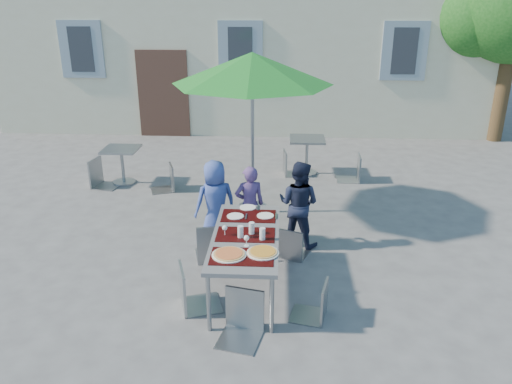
# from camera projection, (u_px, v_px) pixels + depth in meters

# --- Properties ---
(ground) EXTENTS (90.00, 90.00, 0.00)m
(ground) POSITION_uv_depth(u_px,v_px,m) (192.00, 294.00, 6.15)
(ground) COLOR #4C4C4F
(ground) RESTS_ON ground
(dining_table) EXTENTS (0.80, 1.85, 0.76)m
(dining_table) POSITION_uv_depth(u_px,v_px,m) (246.00, 239.00, 6.03)
(dining_table) COLOR #46454A
(dining_table) RESTS_ON ground
(pizza_near_left) EXTENTS (0.39, 0.39, 0.03)m
(pizza_near_left) POSITION_uv_depth(u_px,v_px,m) (229.00, 254.00, 5.52)
(pizza_near_left) COLOR white
(pizza_near_left) RESTS_ON dining_table
(pizza_near_right) EXTENTS (0.36, 0.36, 0.03)m
(pizza_near_right) POSITION_uv_depth(u_px,v_px,m) (263.00, 252.00, 5.56)
(pizza_near_right) COLOR white
(pizza_near_right) RESTS_ON dining_table
(glassware) EXTENTS (0.52, 0.38, 0.15)m
(glassware) POSITION_uv_depth(u_px,v_px,m) (248.00, 232.00, 5.91)
(glassware) COLOR silver
(glassware) RESTS_ON dining_table
(place_settings) EXTENTS (0.65, 0.52, 0.01)m
(place_settings) POSITION_uv_depth(u_px,v_px,m) (250.00, 213.00, 6.59)
(place_settings) COLOR white
(place_settings) RESTS_ON dining_table
(child_0) EXTENTS (0.73, 0.62, 1.26)m
(child_0) POSITION_uv_depth(u_px,v_px,m) (215.00, 202.00, 7.27)
(child_0) COLOR #384C9B
(child_0) RESTS_ON ground
(child_1) EXTENTS (0.49, 0.38, 1.19)m
(child_1) POSITION_uv_depth(u_px,v_px,m) (250.00, 205.00, 7.27)
(child_1) COLOR #533974
(child_1) RESTS_ON ground
(child_2) EXTENTS (0.71, 0.58, 1.28)m
(child_2) POSITION_uv_depth(u_px,v_px,m) (299.00, 204.00, 7.19)
(child_2) COLOR #171C33
(child_2) RESTS_ON ground
(chair_0) EXTENTS (0.57, 0.58, 1.06)m
(chair_0) POSITION_uv_depth(u_px,v_px,m) (212.00, 219.00, 6.74)
(chair_0) COLOR gray
(chair_0) RESTS_ON ground
(chair_1) EXTENTS (0.51, 0.51, 0.93)m
(chair_1) POSITION_uv_depth(u_px,v_px,m) (245.00, 214.00, 7.09)
(chair_1) COLOR gray
(chair_1) RESTS_ON ground
(chair_2) EXTENTS (0.50, 0.50, 0.86)m
(chair_2) POSITION_uv_depth(u_px,v_px,m) (292.00, 225.00, 6.85)
(chair_2) COLOR gray
(chair_2) RESTS_ON ground
(chair_3) EXTENTS (0.56, 0.56, 1.01)m
(chair_3) POSITION_uv_depth(u_px,v_px,m) (190.00, 263.00, 5.69)
(chair_3) COLOR #92999D
(chair_3) RESTS_ON ground
(chair_4) EXTENTS (0.46, 0.46, 0.86)m
(chair_4) POSITION_uv_depth(u_px,v_px,m) (317.00, 280.00, 5.53)
(chair_4) COLOR gray
(chair_4) RESTS_ON ground
(chair_5) EXTENTS (0.52, 0.52, 0.98)m
(chair_5) POSITION_uv_depth(u_px,v_px,m) (242.00, 289.00, 5.22)
(chair_5) COLOR gray
(chair_5) RESTS_ON ground
(patio_umbrella) EXTENTS (2.52, 2.52, 2.65)m
(patio_umbrella) POSITION_uv_depth(u_px,v_px,m) (252.00, 70.00, 7.64)
(patio_umbrella) COLOR #AEB1B6
(patio_umbrella) RESTS_ON ground
(cafe_table_0) EXTENTS (0.66, 0.66, 0.71)m
(cafe_table_0) POSITION_uv_depth(u_px,v_px,m) (122.00, 160.00, 9.68)
(cafe_table_0) COLOR #AEB1B6
(cafe_table_0) RESTS_ON ground
(bg_chair_l_0) EXTENTS (0.54, 0.54, 1.03)m
(bg_chair_l_0) POSITION_uv_depth(u_px,v_px,m) (99.00, 156.00, 9.46)
(bg_chair_l_0) COLOR gray
(bg_chair_l_0) RESTS_ON ground
(bg_chair_r_0) EXTENTS (0.53, 0.53, 0.93)m
(bg_chair_r_0) POSITION_uv_depth(u_px,v_px,m) (165.00, 162.00, 9.30)
(bg_chair_r_0) COLOR gray
(bg_chair_r_0) RESTS_ON ground
(cafe_table_1) EXTENTS (0.71, 0.71, 0.76)m
(cafe_table_1) POSITION_uv_depth(u_px,v_px,m) (307.00, 149.00, 10.18)
(cafe_table_1) COLOR #AEB1B6
(cafe_table_1) RESTS_ON ground
(bg_chair_l_1) EXTENTS (0.47, 0.47, 0.94)m
(bg_chair_l_1) POSITION_uv_depth(u_px,v_px,m) (290.00, 149.00, 10.11)
(bg_chair_l_1) COLOR gray
(bg_chair_l_1) RESTS_ON ground
(bg_chair_r_1) EXTENTS (0.46, 0.45, 0.99)m
(bg_chair_r_1) POSITION_uv_depth(u_px,v_px,m) (355.00, 152.00, 9.78)
(bg_chair_r_1) COLOR #90969B
(bg_chair_r_1) RESTS_ON ground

